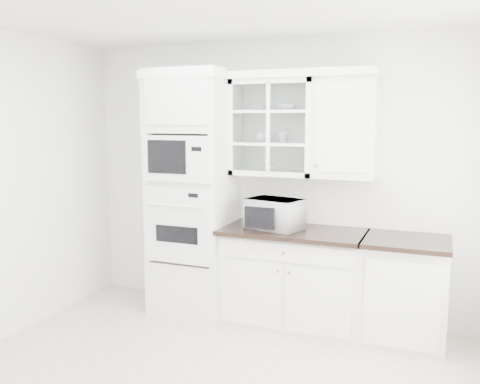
% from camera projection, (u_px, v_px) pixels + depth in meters
% --- Properties ---
extents(room_shell, '(4.00, 3.50, 2.70)m').
position_uv_depth(room_shell, '(221.00, 140.00, 3.75)').
color(room_shell, white).
rests_on(room_shell, ground).
extents(oven_column, '(0.76, 0.68, 2.40)m').
position_uv_depth(oven_column, '(193.00, 194.00, 5.02)').
color(oven_column, white).
rests_on(oven_column, ground).
extents(base_cabinet_run, '(1.32, 0.67, 0.92)m').
position_uv_depth(base_cabinet_run, '(293.00, 277.00, 4.77)').
color(base_cabinet_run, white).
rests_on(base_cabinet_run, ground).
extents(extra_base_cabinet, '(0.72, 0.67, 0.92)m').
position_uv_depth(extra_base_cabinet, '(404.00, 290.00, 4.40)').
color(extra_base_cabinet, white).
rests_on(extra_base_cabinet, ground).
extents(upper_cabinet_glass, '(0.80, 0.33, 0.90)m').
position_uv_depth(upper_cabinet_glass, '(274.00, 128.00, 4.79)').
color(upper_cabinet_glass, white).
rests_on(upper_cabinet_glass, room_shell).
extents(upper_cabinet_solid, '(0.55, 0.33, 0.90)m').
position_uv_depth(upper_cabinet_solid, '(346.00, 128.00, 4.54)').
color(upper_cabinet_solid, white).
rests_on(upper_cabinet_solid, room_shell).
extents(crown_molding, '(2.14, 0.38, 0.07)m').
position_uv_depth(crown_molding, '(263.00, 75.00, 4.74)').
color(crown_molding, white).
rests_on(crown_molding, room_shell).
extents(countertop_microwave, '(0.57, 0.51, 0.28)m').
position_uv_depth(countertop_microwave, '(275.00, 214.00, 4.71)').
color(countertop_microwave, white).
rests_on(countertop_microwave, base_cabinet_run).
extents(bowl_a, '(0.24, 0.24, 0.05)m').
position_uv_depth(bowl_a, '(260.00, 108.00, 4.83)').
color(bowl_a, white).
rests_on(bowl_a, upper_cabinet_glass).
extents(bowl_b, '(0.23, 0.23, 0.06)m').
position_uv_depth(bowl_b, '(286.00, 107.00, 4.71)').
color(bowl_b, white).
rests_on(bowl_b, upper_cabinet_glass).
extents(cup_a, '(0.14, 0.14, 0.10)m').
position_uv_depth(cup_a, '(262.00, 137.00, 4.84)').
color(cup_a, white).
rests_on(cup_a, upper_cabinet_glass).
extents(cup_b, '(0.11, 0.11, 0.10)m').
position_uv_depth(cup_b, '(283.00, 138.00, 4.78)').
color(cup_b, white).
rests_on(cup_b, upper_cabinet_glass).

